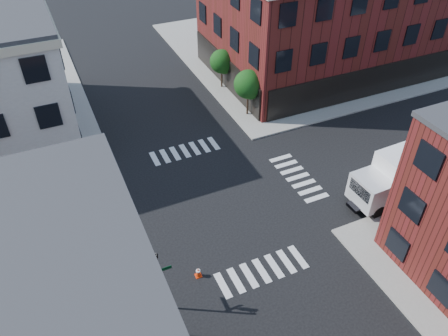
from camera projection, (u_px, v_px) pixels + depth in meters
name	position (u px, v px, depth m)	size (l,w,h in m)	color
ground	(217.00, 202.00, 32.58)	(120.00, 120.00, 0.00)	black
sidewalk_ne	(304.00, 48.00, 54.19)	(30.00, 30.00, 0.15)	gray
building_ne	(332.00, 14.00, 46.77)	(25.00, 16.00, 12.00)	#4B1812
tree_near	(249.00, 86.00, 40.11)	(2.69, 2.69, 4.49)	black
tree_far	(222.00, 63.00, 44.56)	(2.43, 2.43, 4.07)	black
signal_pole	(154.00, 274.00, 23.89)	(1.29, 1.24, 4.60)	black
box_truck	(407.00, 173.00, 32.01)	(8.75, 2.92, 3.92)	white
traffic_cone	(198.00, 272.00, 27.08)	(0.43, 0.43, 0.75)	red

